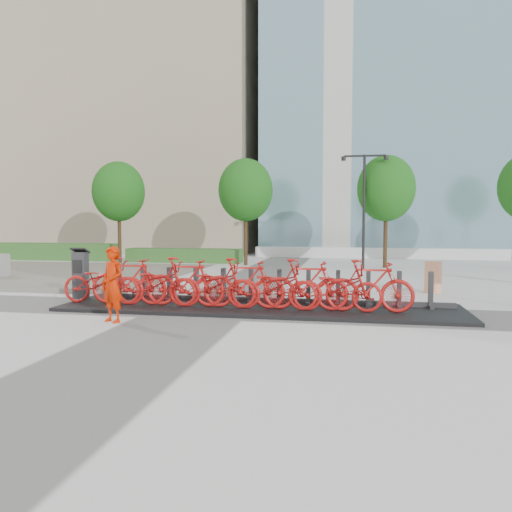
% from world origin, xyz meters
% --- Properties ---
extents(ground, '(120.00, 120.00, 0.00)m').
position_xyz_m(ground, '(0.00, 0.00, 0.00)').
color(ground, silver).
extents(tan_building, '(26.00, 16.00, 30.00)m').
position_xyz_m(tan_building, '(-16.00, 26.00, 15.00)').
color(tan_building, tan).
rests_on(tan_building, ground).
extents(glass_building, '(32.00, 16.00, 24.00)m').
position_xyz_m(glass_building, '(14.00, 26.00, 12.00)').
color(glass_building, slate).
rests_on(glass_building, ground).
extents(gravel_patch, '(14.00, 14.00, 0.00)m').
position_xyz_m(gravel_patch, '(-10.00, 7.00, 0.01)').
color(gravel_patch, '#5F5B50').
rests_on(gravel_patch, ground).
extents(hedge_a, '(10.00, 1.40, 0.90)m').
position_xyz_m(hedge_a, '(-14.00, 13.50, 0.45)').
color(hedge_a, '#214A1E').
rests_on(hedge_a, ground).
extents(hedge_b, '(6.00, 1.20, 0.70)m').
position_xyz_m(hedge_b, '(-5.00, 13.20, 0.35)').
color(hedge_b, '#214A1E').
rests_on(hedge_b, ground).
extents(tree_0, '(2.60, 2.60, 5.10)m').
position_xyz_m(tree_0, '(-8.00, 12.00, 3.59)').
color(tree_0, '#412E17').
rests_on(tree_0, ground).
extents(tree_1, '(2.60, 2.60, 5.10)m').
position_xyz_m(tree_1, '(-1.50, 12.00, 3.59)').
color(tree_1, '#412E17').
rests_on(tree_1, ground).
extents(tree_2, '(2.60, 2.60, 5.10)m').
position_xyz_m(tree_2, '(5.00, 12.00, 3.59)').
color(tree_2, '#412E17').
rests_on(tree_2, ground).
extents(streetlamp, '(2.00, 0.20, 5.00)m').
position_xyz_m(streetlamp, '(4.00, 11.00, 3.13)').
color(streetlamp, black).
rests_on(streetlamp, ground).
extents(dock_pad, '(9.60, 2.40, 0.08)m').
position_xyz_m(dock_pad, '(1.30, 0.30, 0.04)').
color(dock_pad, black).
rests_on(dock_pad, ground).
extents(dock_rail_posts, '(8.02, 0.50, 0.85)m').
position_xyz_m(dock_rail_posts, '(1.36, 0.77, 0.51)').
color(dock_rail_posts, '#313133').
rests_on(dock_rail_posts, dock_pad).
extents(bike_0, '(2.02, 0.70, 1.06)m').
position_xyz_m(bike_0, '(-2.60, -0.05, 0.61)').
color(bike_0, '#AA1512').
rests_on(bike_0, dock_pad).
extents(bike_1, '(1.96, 0.55, 1.18)m').
position_xyz_m(bike_1, '(-1.88, -0.05, 0.67)').
color(bike_1, '#AA1512').
rests_on(bike_1, dock_pad).
extents(bike_2, '(2.02, 0.70, 1.06)m').
position_xyz_m(bike_2, '(-1.16, -0.05, 0.61)').
color(bike_2, '#AA1512').
rests_on(bike_2, dock_pad).
extents(bike_3, '(1.96, 0.55, 1.18)m').
position_xyz_m(bike_3, '(-0.44, -0.05, 0.67)').
color(bike_3, '#AA1512').
rests_on(bike_3, dock_pad).
extents(bike_4, '(2.02, 0.70, 1.06)m').
position_xyz_m(bike_4, '(0.28, -0.05, 0.61)').
color(bike_4, '#AA1512').
rests_on(bike_4, dock_pad).
extents(bike_5, '(1.96, 0.55, 1.18)m').
position_xyz_m(bike_5, '(1.00, -0.05, 0.67)').
color(bike_5, '#AA1512').
rests_on(bike_5, dock_pad).
extents(bike_6, '(2.02, 0.70, 1.06)m').
position_xyz_m(bike_6, '(1.72, -0.05, 0.61)').
color(bike_6, '#AA1512').
rests_on(bike_6, dock_pad).
extents(bike_7, '(1.96, 0.55, 1.18)m').
position_xyz_m(bike_7, '(2.44, -0.05, 0.67)').
color(bike_7, '#AA1512').
rests_on(bike_7, dock_pad).
extents(bike_8, '(2.02, 0.70, 1.06)m').
position_xyz_m(bike_8, '(3.16, -0.05, 0.61)').
color(bike_8, '#AA1512').
rests_on(bike_8, dock_pad).
extents(bike_9, '(1.96, 0.55, 1.18)m').
position_xyz_m(bike_9, '(3.88, -0.05, 0.67)').
color(bike_9, '#AA1512').
rests_on(bike_9, dock_pad).
extents(kiosk, '(0.44, 0.37, 1.35)m').
position_xyz_m(kiosk, '(-3.55, 0.61, 0.73)').
color(kiosk, '#313133').
rests_on(kiosk, dock_pad).
extents(worker_red, '(0.69, 0.59, 1.60)m').
position_xyz_m(worker_red, '(-1.44, -1.77, 0.80)').
color(worker_red, red).
rests_on(worker_red, ground).
extents(construction_barrel, '(0.51, 0.51, 0.93)m').
position_xyz_m(construction_barrel, '(5.85, 3.98, 0.47)').
color(construction_barrel, '#FF5F11').
rests_on(construction_barrel, ground).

